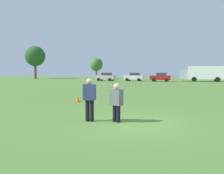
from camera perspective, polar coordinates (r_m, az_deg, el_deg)
ground_plane at (r=8.93m, az=4.56°, el=-8.81°), size 164.93×164.93×0.00m
player_thrower at (r=9.01m, az=-5.64°, el=-2.56°), size 0.49×0.31×1.69m
player_defender at (r=8.85m, az=1.13°, el=-3.46°), size 0.54×0.44×1.50m
frisbee at (r=9.04m, az=-1.99°, el=-1.85°), size 0.27×0.27×0.07m
traffic_cone at (r=15.13m, az=-8.59°, el=-2.80°), size 0.32×0.32×0.48m
parked_car_near_left at (r=51.07m, az=-1.56°, el=2.58°), size 4.25×2.31×1.82m
parked_car_mid_left at (r=50.53m, az=5.53°, el=2.55°), size 4.25×2.31×1.82m
parked_car_center at (r=48.76m, az=12.04°, el=2.45°), size 4.25×2.31×1.82m
box_truck at (r=51.25m, az=21.58°, el=3.25°), size 8.57×3.17×3.18m
tree_west_oak at (r=72.91m, az=-18.67°, el=7.30°), size 6.03×6.03×9.79m
tree_west_maple at (r=64.15m, az=-3.95°, el=5.62°), size 3.64×3.64×5.92m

